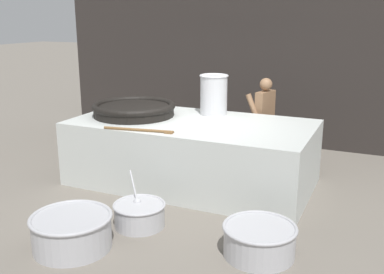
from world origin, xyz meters
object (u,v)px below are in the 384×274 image
Objects in this scene: giant_wok_near at (134,109)px; prep_bowl_vegetables at (139,213)px; prep_bowl_meat at (259,239)px; stock_pot at (214,94)px; cook at (264,119)px; prep_bowl_extra at (72,230)px.

giant_wok_near is 1.84× the size of prep_bowl_vegetables.
giant_wok_near reaches higher than prep_bowl_meat.
stock_pot is 0.42× the size of cook.
prep_bowl_vegetables is at bearing 89.10° from cook.
cook is 2.12× the size of prep_bowl_vegetables.
prep_bowl_extra is (-2.04, -0.73, 0.03)m from prep_bowl_meat.
prep_bowl_vegetables is at bearing 176.93° from prep_bowl_meat.
stock_pot reaches higher than cook.
stock_pot is 1.10m from cook.
prep_bowl_extra is (-0.43, -0.81, 0.06)m from prep_bowl_vegetables.
stock_pot reaches higher than prep_bowl_vegetables.
giant_wok_near is 2.31m from cook.
prep_bowl_meat is at bearing 118.44° from cook.
prep_bowl_vegetables is 0.88× the size of prep_bowl_meat.
cook is at bearing 44.73° from stock_pot.
prep_bowl_extra is at bearing 86.13° from cook.
giant_wok_near is 1.44× the size of prep_bowl_extra.
prep_bowl_extra is at bearing -117.68° from prep_bowl_vegetables.
prep_bowl_meat is at bearing -3.07° from prep_bowl_vegetables.
cook is 1.87× the size of prep_bowl_meat.
stock_pot reaches higher than prep_bowl_extra.
giant_wok_near is at bearing 104.40° from prep_bowl_extra.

